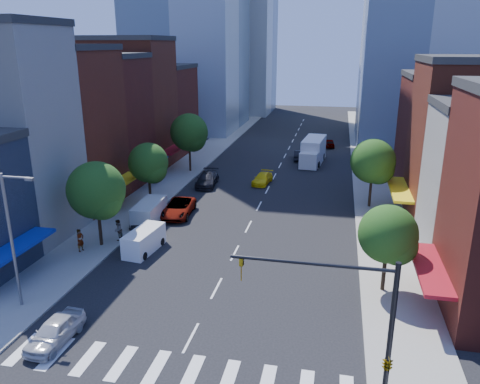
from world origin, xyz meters
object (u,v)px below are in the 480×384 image
(parked_car_rear, at_px, (207,179))
(box_truck, at_px, (313,152))
(cargo_van_near, at_px, (143,241))
(traffic_car_oncoming, at_px, (299,155))
(taxi, at_px, (262,179))
(parked_car_second, at_px, (147,219))
(pedestrian_near, at_px, (80,240))
(cargo_van_far, at_px, (149,213))
(pedestrian_far, at_px, (118,230))
(parked_car_third, at_px, (178,208))
(traffic_car_far, at_px, (329,143))
(parked_car_front, at_px, (55,331))

(parked_car_rear, relative_size, box_truck, 0.61)
(cargo_van_near, distance_m, traffic_car_oncoming, 36.60)
(traffic_car_oncoming, bearing_deg, taxi, 71.29)
(parked_car_second, bearing_deg, box_truck, 70.73)
(parked_car_rear, relative_size, pedestrian_near, 2.86)
(cargo_van_far, relative_size, traffic_car_oncoming, 1.21)
(cargo_van_far, xyz_separation_m, pedestrian_near, (-3.02, -7.31, 0.05))
(traffic_car_oncoming, height_order, pedestrian_far, pedestrian_far)
(taxi, relative_size, pedestrian_near, 2.32)
(parked_car_rear, relative_size, cargo_van_far, 1.07)
(parked_car_second, height_order, taxi, parked_car_second)
(traffic_car_oncoming, distance_m, pedestrian_far, 36.14)
(parked_car_rear, xyz_separation_m, pedestrian_far, (-3.00, -18.03, 0.29))
(box_truck, bearing_deg, pedestrian_far, -109.63)
(parked_car_third, xyz_separation_m, traffic_car_far, (14.01, 36.43, -0.12))
(parked_car_front, xyz_separation_m, parked_car_second, (-1.94, 18.17, -0.06))
(parked_car_front, distance_m, parked_car_rear, 32.25)
(parked_car_third, height_order, pedestrian_near, pedestrian_near)
(taxi, xyz_separation_m, traffic_car_far, (7.51, 23.58, 0.03))
(parked_car_third, xyz_separation_m, parked_car_rear, (0.00, 10.69, 0.00))
(traffic_car_oncoming, bearing_deg, box_truck, 136.35)
(traffic_car_far, relative_size, box_truck, 0.44)
(pedestrian_near, bearing_deg, parked_car_third, -11.99)
(box_truck, relative_size, pedestrian_far, 4.83)
(parked_car_second, height_order, cargo_van_far, cargo_van_far)
(pedestrian_near, bearing_deg, pedestrian_far, -21.72)
(traffic_car_far, height_order, pedestrian_near, pedestrian_near)
(parked_car_second, height_order, cargo_van_near, cargo_van_near)
(parked_car_front, xyz_separation_m, box_truck, (12.00, 46.31, 0.95))
(box_truck, xyz_separation_m, pedestrian_near, (-16.96, -34.85, -0.57))
(cargo_van_near, height_order, taxi, cargo_van_near)
(parked_car_third, bearing_deg, taxi, 58.95)
(parked_car_front, distance_m, cargo_van_near, 12.76)
(parked_car_rear, distance_m, taxi, 6.85)
(parked_car_third, distance_m, cargo_van_far, 3.44)
(pedestrian_far, bearing_deg, cargo_van_near, 66.80)
(parked_car_rear, height_order, traffic_car_oncoming, parked_car_rear)
(parked_car_third, height_order, box_truck, box_truck)
(cargo_van_near, xyz_separation_m, traffic_car_far, (14.03, 45.23, -0.26))
(parked_car_front, distance_m, parked_car_third, 21.56)
(cargo_van_near, relative_size, cargo_van_far, 0.90)
(cargo_van_far, relative_size, taxi, 1.15)
(cargo_van_near, relative_size, pedestrian_near, 2.40)
(box_truck, distance_m, pedestrian_near, 38.76)
(parked_car_second, xyz_separation_m, cargo_van_near, (1.99, -5.41, 0.27))
(parked_car_third, bearing_deg, parked_car_second, -124.72)
(parked_car_third, xyz_separation_m, box_truck, (11.94, 24.75, 0.89))
(traffic_car_far, xyz_separation_m, pedestrian_far, (-17.01, -43.76, 0.41))
(traffic_car_oncoming, bearing_deg, cargo_van_far, 62.99)
(cargo_van_near, bearing_deg, parked_car_third, 96.31)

